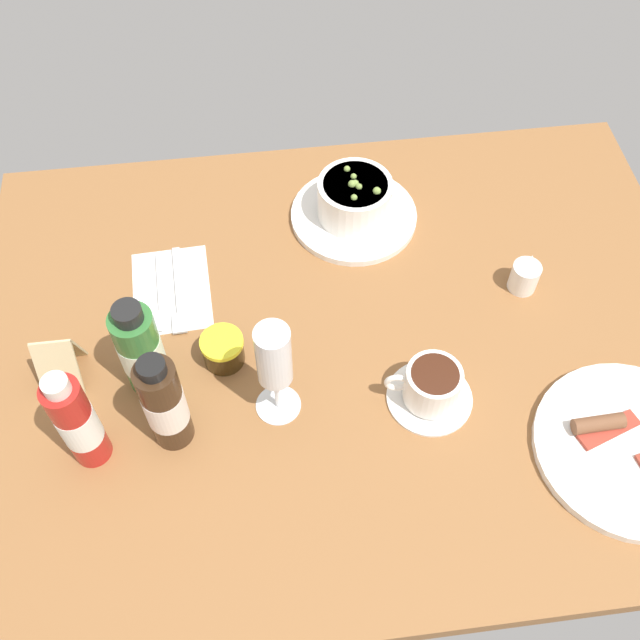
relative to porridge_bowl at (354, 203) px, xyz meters
The scene contains 12 objects.
ground_plane 24.93cm from the porridge_bowl, 79.19° to the left, with size 110.00×84.00×3.00cm, color brown.
porridge_bowl is the anchor object (origin of this frame).
cutlery_setting 32.97cm from the porridge_bowl, 21.42° to the left, with size 12.62×17.10×0.90cm.
coffee_cup 35.63cm from the porridge_bowl, 98.70° to the left, with size 12.72×12.13×6.83cm.
creamer_jug 29.59cm from the porridge_bowl, 143.93° to the left, with size 4.49×5.16×5.41cm.
wine_glass 38.13cm from the porridge_bowl, 64.95° to the left, with size 6.34×6.34×18.17cm.
jam_jar 33.97cm from the porridge_bowl, 47.73° to the left, with size 6.24×6.24×4.92cm.
sauce_bottle_green 43.33cm from the porridge_bowl, 39.06° to the left, with size 6.02×6.02×17.23cm.
sauce_bottle_red 55.90cm from the porridge_bowl, 42.46° to the left, with size 5.04×5.04×18.69cm.
sauce_bottle_brown 47.39cm from the porridge_bowl, 50.14° to the left, with size 5.48×5.48×18.11cm.
breakfast_plate 55.76cm from the porridge_bowl, 123.47° to the left, with size 25.93×25.93×3.70cm.
menu_card 52.00cm from the porridge_bowl, 28.76° to the left, with size 5.68×6.92×8.74cm.
Camera 1 is at (11.47, 59.44, 92.22)cm, focal length 41.59 mm.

